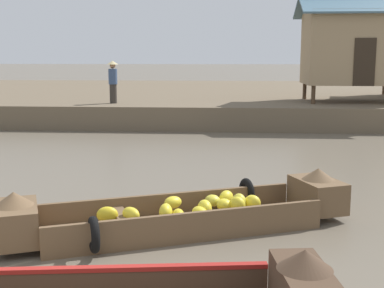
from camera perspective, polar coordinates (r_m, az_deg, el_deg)
ground_plane at (r=14.76m, az=-3.45°, el=-1.06°), size 300.00×300.00×0.00m
riverbank_strip at (r=28.73m, az=0.20°, el=5.15°), size 160.00×20.00×0.90m
banana_boat at (r=8.29m, az=-1.12°, el=-7.65°), size 5.59×3.09×0.85m
stilt_house_left at (r=22.07m, az=17.74°, el=10.24°), size 4.76×3.21×4.28m
vendor_person at (r=20.61m, az=-8.74°, el=7.04°), size 0.44×0.44×1.66m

